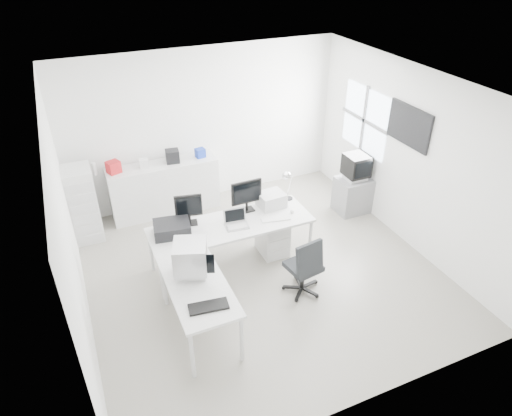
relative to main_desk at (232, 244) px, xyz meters
name	(u,v)px	position (x,y,z in m)	size (l,w,h in m)	color
floor	(261,270)	(0.35, -0.31, -0.38)	(5.00, 5.00, 0.01)	beige
ceiling	(263,89)	(0.35, -0.31, 2.42)	(5.00, 5.00, 0.01)	white
back_wall	(205,127)	(0.35, 2.19, 1.02)	(5.00, 0.02, 2.80)	white
left_wall	(68,232)	(-2.15, -0.31, 1.02)	(0.02, 5.00, 2.80)	white
right_wall	(409,158)	(2.85, -0.31, 1.02)	(0.02, 5.00, 2.80)	white
window	(364,120)	(2.83, 0.89, 1.23)	(0.02, 1.20, 1.10)	white
wall_picture	(409,126)	(2.82, -0.21, 1.52)	(0.04, 0.90, 0.60)	black
main_desk	(232,244)	(0.00, 0.00, 0.00)	(2.40, 0.80, 0.75)	silver
side_desk	(200,309)	(-0.85, -1.10, 0.00)	(0.70, 1.40, 0.75)	silver
drawer_pedestal	(272,236)	(0.70, 0.05, -0.08)	(0.40, 0.50, 0.60)	silver
inkjet_printer	(172,228)	(-0.85, 0.10, 0.46)	(0.50, 0.39, 0.18)	black
lcd_monitor_small	(189,209)	(-0.55, 0.25, 0.62)	(0.39, 0.22, 0.49)	black
lcd_monitor_large	(247,196)	(0.35, 0.25, 0.63)	(0.48, 0.19, 0.50)	black
laptop	(237,221)	(0.05, -0.10, 0.48)	(0.30, 0.31, 0.20)	#B7B7BA
white_keyboard	(276,219)	(0.65, -0.15, 0.38)	(0.43, 0.13, 0.02)	silver
white_mouse	(292,212)	(0.95, -0.10, 0.41)	(0.06, 0.06, 0.06)	silver
laser_printer	(271,200)	(0.75, 0.22, 0.49)	(0.39, 0.34, 0.22)	silver
desk_lamp	(289,186)	(1.10, 0.30, 0.61)	(0.16, 0.16, 0.47)	silver
crt_monitor	(191,259)	(-0.85, -0.85, 0.60)	(0.40, 0.40, 0.46)	#B7B7BA
black_keyboard	(208,306)	(-0.85, -1.50, 0.39)	(0.46, 0.18, 0.03)	black
office_chair	(303,264)	(0.70, -0.95, 0.11)	(0.56, 0.56, 0.97)	#292C2E
tv_cabinet	(353,195)	(2.57, 0.60, -0.05)	(0.59, 0.49, 0.65)	gray
crt_tv	(356,167)	(2.57, 0.60, 0.50)	(0.50, 0.48, 0.45)	black
sideboard	(165,188)	(-0.54, 1.93, 0.10)	(1.91, 0.48, 0.95)	silver
clutter_box_a	(113,167)	(-1.34, 1.93, 0.68)	(0.20, 0.18, 0.20)	#B1191D
clutter_box_b	(144,163)	(-0.84, 1.93, 0.65)	(0.15, 0.12, 0.15)	silver
clutter_box_c	(172,156)	(-0.34, 1.93, 0.69)	(0.22, 0.20, 0.22)	black
clutter_box_d	(200,153)	(0.16, 1.93, 0.66)	(0.16, 0.14, 0.16)	#1732A2
clutter_bottle	(94,169)	(-1.64, 1.97, 0.69)	(0.07, 0.07, 0.22)	silver
filing_cabinet	(83,204)	(-1.93, 1.65, 0.26)	(0.45, 0.53, 1.27)	silver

